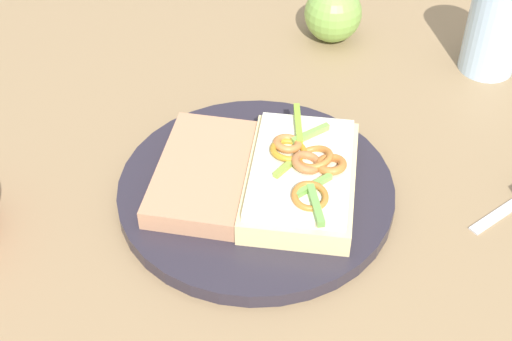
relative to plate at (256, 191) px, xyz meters
name	(u,v)px	position (x,y,z in m)	size (l,w,h in m)	color
ground_plane	(256,196)	(0.00, 0.00, -0.01)	(2.00, 2.00, 0.00)	#8E734E
plate	(256,191)	(0.00, 0.00, 0.00)	(0.27, 0.27, 0.02)	#29252F
sandwich	(301,176)	(-0.04, -0.02, 0.03)	(0.17, 0.19, 0.05)	beige
bread_slice_side	(212,174)	(0.04, 0.02, 0.02)	(0.15, 0.10, 0.02)	tan
apple_2	(333,13)	(0.09, -0.29, 0.03)	(0.07, 0.07, 0.07)	#7CAB48
drinking_glass	(495,28)	(-0.09, -0.34, 0.05)	(0.07, 0.07, 0.11)	silver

